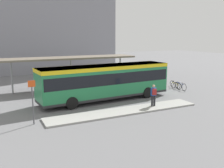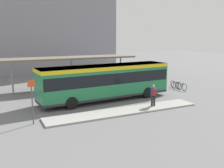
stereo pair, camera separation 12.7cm
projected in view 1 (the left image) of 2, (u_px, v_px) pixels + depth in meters
The scene contains 10 objects.
ground_plane at pixel (106, 100), 21.73m from camera, with size 120.00×120.00×0.00m, color slate.
curb_island at pixel (125, 111), 18.27m from camera, with size 11.81×1.80×0.12m.
city_bus at pixel (106, 80), 21.40m from camera, with size 11.78×3.30×3.03m.
pedestrian_waiting at pixel (154, 94), 19.22m from camera, with size 0.48×0.52×1.67m.
bicycle_blue at pixel (181, 86), 25.75m from camera, with size 0.48×1.80×0.77m.
bicycle_yellow at pixel (176, 86), 26.35m from camera, with size 0.48×1.52×0.66m.
bicycle_black at pixel (174, 84), 27.09m from camera, with size 0.48×1.58×0.68m.
station_shelter at pixel (71, 58), 26.16m from camera, with size 13.86×3.10×3.32m.
platform_sign at pixel (33, 100), 15.40m from camera, with size 0.44×0.08×2.80m.
station_building at pixel (22, 10), 40.50m from camera, with size 27.21×13.73×19.28m.
Camera 1 is at (-8.84, -19.15, 5.43)m, focal length 40.00 mm.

